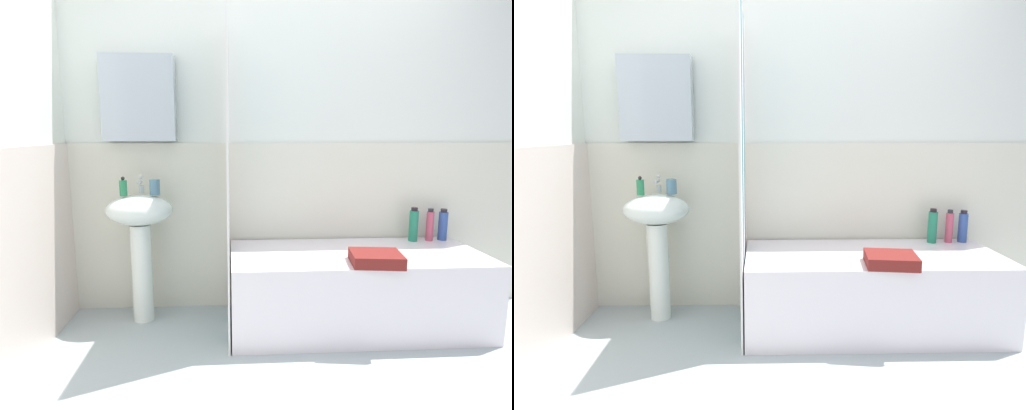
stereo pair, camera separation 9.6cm
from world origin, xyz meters
TOP-DOWN VIEW (x-y plane):
  - wall_back_tiled at (-0.06, 1.26)m, footprint 3.60×0.18m
  - sink at (-1.02, 1.03)m, footprint 0.44×0.34m
  - faucet at (-1.02, 1.11)m, footprint 0.03×0.12m
  - soap_dispenser at (-1.11, 1.00)m, footprint 0.05×0.05m
  - toothbrush_cup at (-0.92, 1.04)m, footprint 0.07×0.07m
  - bathtub at (0.39, 0.86)m, footprint 1.63×0.72m
  - shower_curtain at (-0.44, 0.86)m, footprint 0.01×0.72m
  - shampoo_bottle at (1.11, 1.14)m, footprint 0.06×0.06m
  - conditioner_bottle at (1.01, 1.12)m, footprint 0.05×0.05m
  - body_wash_bottle at (0.89, 1.12)m, footprint 0.06×0.06m
  - towel_folded at (0.44, 0.61)m, footprint 0.32×0.29m

SIDE VIEW (x-z plane):
  - bathtub at x=0.39m, z-range 0.00..0.50m
  - towel_folded at x=0.44m, z-range 0.50..0.57m
  - shampoo_bottle at x=1.11m, z-range 0.50..0.73m
  - conditioner_bottle at x=1.01m, z-range 0.50..0.73m
  - body_wash_bottle at x=0.89m, z-range 0.50..0.74m
  - sink at x=-1.02m, z-range 0.20..1.07m
  - toothbrush_cup at x=-0.92m, z-range 0.87..0.97m
  - soap_dispenser at x=-1.11m, z-range 0.86..0.98m
  - faucet at x=-1.02m, z-range 0.87..0.99m
  - shower_curtain at x=-0.44m, z-range 0.00..2.00m
  - wall_back_tiled at x=-0.06m, z-range -0.06..2.34m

